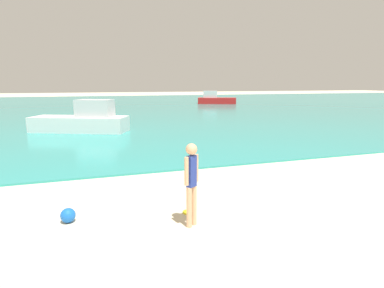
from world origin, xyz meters
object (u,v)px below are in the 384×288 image
at_px(beach_ball, 68,215).
at_px(boat_far, 215,99).
at_px(frisbee, 188,212).
at_px(boat_near, 83,121).
at_px(person_standing, 191,180).

bearing_deg(beach_ball, boat_far, 63.27).
distance_m(boat_far, beach_ball, 35.46).
bearing_deg(frisbee, boat_far, 67.03).
distance_m(boat_near, boat_far, 25.45).
height_order(boat_near, boat_far, boat_near).
bearing_deg(frisbee, beach_ball, 172.99).
height_order(frisbee, beach_ball, beach_ball).
height_order(person_standing, frisbee, person_standing).
height_order(person_standing, boat_near, boat_near).
bearing_deg(frisbee, person_standing, -101.41).
relative_size(person_standing, frisbee, 6.56).
distance_m(person_standing, beach_ball, 2.57).
relative_size(boat_near, boat_far, 1.06).
distance_m(person_standing, boat_near, 12.93).
distance_m(boat_near, beach_ball, 11.85).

